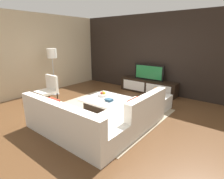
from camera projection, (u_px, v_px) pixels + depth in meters
ground_plane at (106, 113)px, 4.87m from camera, size 14.00×14.00×0.00m
feature_wall_back at (154, 54)px, 6.52m from camera, size 6.40×0.12×2.80m
side_wall_left at (42, 54)px, 6.55m from camera, size 0.12×5.20×2.80m
area_rug at (103, 112)px, 4.93m from camera, size 3.02×2.71×0.01m
media_console at (148, 86)px, 6.61m from camera, size 2.12×0.45×0.50m
television at (149, 72)px, 6.47m from camera, size 1.12×0.06×0.55m
sectional_couch at (99, 119)px, 3.86m from camera, size 2.30×2.39×0.80m
coffee_table at (106, 104)px, 4.95m from camera, size 1.08×1.08×0.38m
accent_chair_near at (49, 88)px, 5.50m from camera, size 0.53×0.54×0.87m
floor_lamp at (52, 56)px, 6.14m from camera, size 0.32×0.32×1.62m
ottoman at (156, 102)px, 5.13m from camera, size 0.70×0.70×0.40m
fruit_bowl at (103, 94)px, 5.07m from camera, size 0.28×0.28×0.14m
decorative_ball at (157, 91)px, 5.04m from camera, size 0.24×0.24×0.24m
book_stack at (109, 100)px, 4.67m from camera, size 0.20×0.16×0.06m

